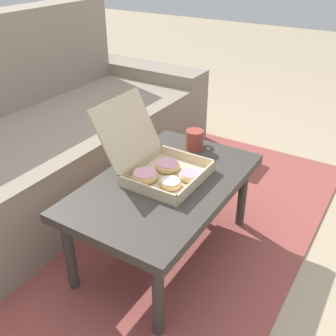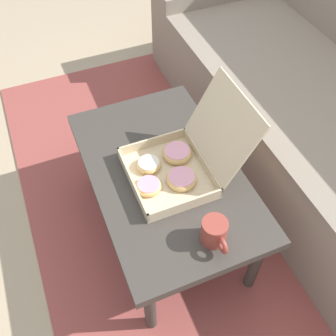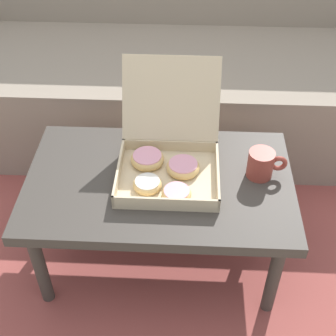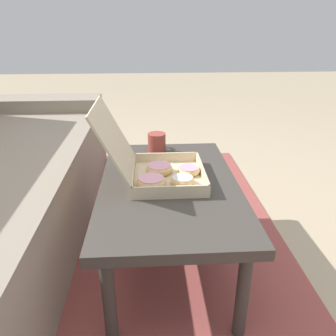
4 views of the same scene
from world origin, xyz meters
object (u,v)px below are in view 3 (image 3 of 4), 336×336
Objects in this scene: coffee_table at (159,189)px; coffee_mug at (262,164)px; couch at (171,66)px; pastry_box at (166,158)px.

coffee_mug reaches higher than coffee_table.
coffee_table is at bearing -90.00° from couch.
coffee_table is 0.36m from coffee_mug.
coffee_table is 0.11m from pastry_box.
pastry_box is 0.32m from coffee_mug.
coffee_mug is (0.32, -0.01, -0.00)m from pastry_box.
coffee_table is (0.00, -0.93, 0.05)m from couch.
coffee_table is 6.83× the size of coffee_mug.
couch is at bearing 91.43° from pastry_box.
pastry_box reaches higher than coffee_mug.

